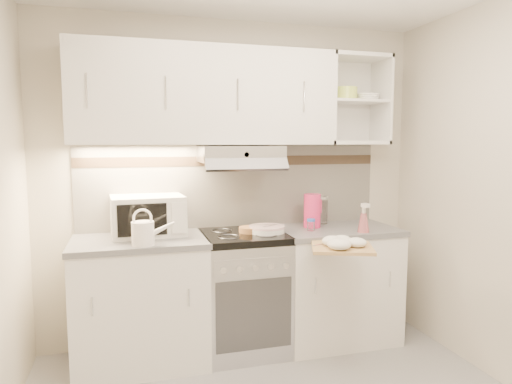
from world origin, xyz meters
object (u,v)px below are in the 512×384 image
cutting_board (342,248)px  glass_jar (321,210)px  watering_can (144,232)px  spray_bottle (364,220)px  pink_pitcher (312,211)px  electric_range (244,292)px  plate_stack (267,229)px  microwave (148,215)px

cutting_board → glass_jar: bearing=98.4°
glass_jar → cutting_board: (-0.16, -0.72, -0.14)m
watering_can → spray_bottle: (1.59, 0.00, 0.00)m
pink_pitcher → cutting_board: 0.61m
spray_bottle → glass_jar: bearing=103.9°
watering_can → glass_jar: size_ratio=1.27×
glass_jar → watering_can: bearing=-163.6°
watering_can → cutting_board: size_ratio=0.72×
electric_range → pink_pitcher: bearing=6.7°
watering_can → glass_jar: watering_can is taller
watering_can → pink_pitcher: pink_pitcher is taller
electric_range → glass_jar: 0.93m
watering_can → plate_stack: (0.89, 0.19, -0.06)m
watering_can → cutting_board: watering_can is taller
plate_stack → pink_pitcher: size_ratio=1.01×
glass_jar → plate_stack: bearing=-156.4°
watering_can → spray_bottle: size_ratio=1.22×
microwave → cutting_board: microwave is taller
watering_can → plate_stack: bearing=15.9°
electric_range → microwave: 0.91m
plate_stack → glass_jar: size_ratio=1.19×
glass_jar → spray_bottle: spray_bottle is taller
plate_stack → microwave: bearing=170.0°
microwave → cutting_board: size_ratio=1.34×
microwave → pink_pitcher: 1.26m
watering_can → pink_pitcher: size_ratio=1.07×
plate_stack → cutting_board: plate_stack is taller
pink_pitcher → glass_jar: pink_pitcher is taller
plate_stack → spray_bottle: bearing=-14.8°
watering_can → plate_stack: 0.91m
electric_range → plate_stack: (0.17, -0.04, 0.47)m
electric_range → plate_stack: 0.50m
watering_can → glass_jar: bearing=20.6°
microwave → watering_can: microwave is taller
microwave → glass_jar: microwave is taller
microwave → plate_stack: (0.85, -0.15, -0.12)m
electric_range → watering_can: watering_can is taller
microwave → glass_jar: (1.39, 0.08, -0.03)m
electric_range → cutting_board: 0.86m
microwave → cutting_board: 1.39m
watering_can → spray_bottle: 1.59m
electric_range → watering_can: (-0.72, -0.22, 0.54)m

